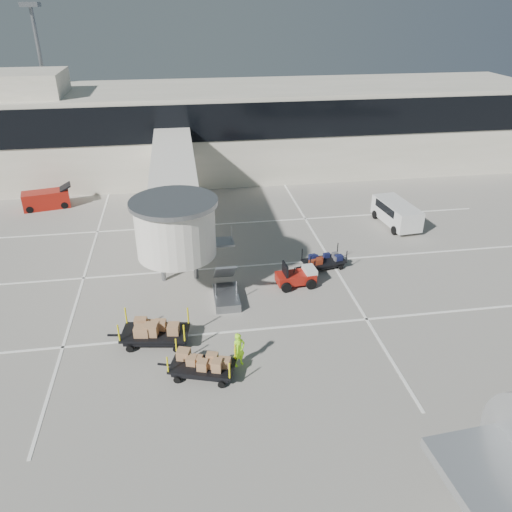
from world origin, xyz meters
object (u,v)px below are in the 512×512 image
object	(u,v)px
ground_worker	(239,350)
minivan	(396,212)
belt_loader	(47,200)
box_cart_near	(202,365)
baggage_tug	(297,277)
suitcase_cart	(322,262)
box_cart_far	(155,331)

from	to	relation	value
ground_worker	minivan	distance (m)	20.18
minivan	belt_loader	xyz separation A→B (m)	(-27.22, 7.66, -0.34)
box_cart_near	baggage_tug	bearing A→B (deg)	67.52
baggage_tug	suitcase_cart	size ratio (longest dim) A/B	0.73
baggage_tug	box_cart_far	distance (m)	9.44
box_cart_near	belt_loader	xyz separation A→B (m)	(-11.54, 22.74, 0.14)
suitcase_cart	belt_loader	size ratio (longest dim) A/B	0.82
minivan	belt_loader	world-z (taller)	belt_loader
baggage_tug	belt_loader	world-z (taller)	belt_loader
box_cart_near	ground_worker	distance (m)	1.85
box_cart_far	box_cart_near	bearing A→B (deg)	-43.88
box_cart_far	minivan	distance (m)	21.63
baggage_tug	box_cart_far	xyz separation A→B (m)	(-8.39, -4.34, 0.07)
belt_loader	box_cart_far	bearing A→B (deg)	-76.86
suitcase_cart	minivan	xyz separation A→B (m)	(7.40, 5.94, 0.58)
baggage_tug	suitcase_cart	xyz separation A→B (m)	(2.13, 1.83, -0.09)
suitcase_cart	ground_worker	world-z (taller)	ground_worker
baggage_tug	ground_worker	world-z (taller)	ground_worker
baggage_tug	box_cart_far	size ratio (longest dim) A/B	0.59
belt_loader	ground_worker	bearing A→B (deg)	-71.20
ground_worker	minivan	xyz separation A→B (m)	(13.91, 14.61, 0.16)
suitcase_cart	box_cart_far	distance (m)	12.19
baggage_tug	ground_worker	distance (m)	8.13
belt_loader	suitcase_cart	bearing A→B (deg)	-46.52
box_cart_far	belt_loader	xyz separation A→B (m)	(-9.30, 19.77, 0.08)
ground_worker	minivan	world-z (taller)	ground_worker
ground_worker	belt_loader	bearing A→B (deg)	93.43
ground_worker	belt_loader	world-z (taller)	belt_loader
box_cart_near	box_cart_far	xyz separation A→B (m)	(-2.24, 2.97, 0.06)
minivan	baggage_tug	bearing A→B (deg)	-146.88
box_cart_near	ground_worker	bearing A→B (deg)	32.65
ground_worker	box_cart_far	bearing A→B (deg)	120.63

